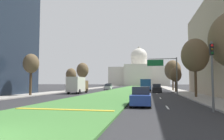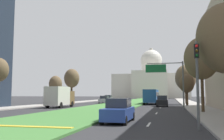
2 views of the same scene
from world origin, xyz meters
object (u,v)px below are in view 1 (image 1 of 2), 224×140
(street_tree_right_mid, at_px, (195,55))
(street_tree_right_distant, at_px, (173,70))
(sedan_distant, at_px, (108,87))
(sedan_lead_stopped, at_px, (141,97))
(street_tree_right_far, at_px, (176,75))
(traffic_light_near_right, at_px, (212,67))
(street_tree_left_distant, at_px, (83,70))
(street_tree_left_far, at_px, (71,75))
(box_truck_delivery, at_px, (78,85))
(street_tree_left_mid, at_px, (31,64))
(sedan_far_horizon, at_px, (109,86))
(city_bus, at_px, (146,84))
(sedan_midblock, at_px, (157,88))
(overhead_guide_sign, at_px, (166,68))
(capitol_building, at_px, (139,74))

(street_tree_right_mid, xyz_separation_m, street_tree_right_distant, (-0.38, 22.72, -0.72))
(sedan_distant, bearing_deg, street_tree_right_distant, -11.65)
(street_tree_right_distant, bearing_deg, sedan_lead_stopped, -101.53)
(sedan_lead_stopped, bearing_deg, street_tree_right_far, 75.95)
(traffic_light_near_right, distance_m, street_tree_left_distant, 43.90)
(street_tree_right_mid, relative_size, street_tree_left_far, 1.48)
(street_tree_right_far, xyz_separation_m, box_truck_delivery, (-19.61, -8.13, -2.12))
(traffic_light_near_right, distance_m, sedan_distant, 43.32)
(street_tree_left_mid, bearing_deg, box_truck_delivery, 59.67)
(street_tree_left_distant, bearing_deg, street_tree_left_far, -93.50)
(sedan_lead_stopped, bearing_deg, sedan_distant, 106.26)
(street_tree_left_mid, bearing_deg, street_tree_left_far, 91.01)
(sedan_far_horizon, height_order, city_bus, city_bus)
(traffic_light_near_right, xyz_separation_m, box_truck_delivery, (-18.36, 21.05, -1.64))
(sedan_far_horizon, xyz_separation_m, city_bus, (13.49, -17.42, 0.94))
(sedan_midblock, bearing_deg, street_tree_left_distant, 155.91)
(street_tree_left_distant, relative_size, sedan_lead_stopped, 1.83)
(street_tree_left_distant, xyz_separation_m, sedan_far_horizon, (4.24, 17.18, -4.73))
(sedan_far_horizon, bearing_deg, city_bus, -52.25)
(street_tree_right_mid, bearing_deg, street_tree_left_mid, -177.86)
(sedan_lead_stopped, relative_size, box_truck_delivery, 0.66)
(traffic_light_near_right, xyz_separation_m, sedan_distant, (-16.14, 40.12, -2.52))
(overhead_guide_sign, bearing_deg, capitol_building, 95.41)
(box_truck_delivery, bearing_deg, sedan_lead_stopped, -54.14)
(capitol_building, xyz_separation_m, box_truck_delivery, (-7.51, -95.79, -6.16))
(street_tree_right_mid, relative_size, sedan_far_horizon, 1.79)
(sedan_distant, bearing_deg, street_tree_right_mid, -55.61)
(city_bus, bearing_deg, street_tree_right_far, -50.30)
(street_tree_right_far, relative_size, sedan_lead_stopped, 1.28)
(street_tree_right_far, relative_size, sedan_far_horizon, 1.16)
(sedan_far_horizon, xyz_separation_m, box_truck_delivery, (0.43, -33.44, 0.84))
(street_tree_left_mid, relative_size, sedan_far_horizon, 1.44)
(capitol_building, distance_m, box_truck_delivery, 96.28)
(capitol_building, bearing_deg, street_tree_left_far, -98.28)
(box_truck_delivery, relative_size, city_bus, 0.58)
(street_tree_left_distant, distance_m, street_tree_right_distant, 24.58)
(capitol_building, height_order, box_truck_delivery, capitol_building)
(sedan_distant, bearing_deg, street_tree_left_distant, -157.77)
(capitol_building, relative_size, street_tree_left_distant, 4.88)
(capitol_building, relative_size, street_tree_right_far, 6.96)
(capitol_building, relative_size, sedan_far_horizon, 8.03)
(sedan_far_horizon, relative_size, city_bus, 0.43)
(street_tree_right_distant, bearing_deg, sedan_far_horizon, 138.46)
(city_bus, bearing_deg, street_tree_right_distant, -4.91)
(sedan_lead_stopped, height_order, sedan_midblock, sedan_midblock)
(street_tree_right_mid, xyz_separation_m, box_truck_delivery, (-20.27, 7.29, -4.33))
(sedan_far_horizon, bearing_deg, street_tree_left_distant, -103.86)
(traffic_light_near_right, xyz_separation_m, street_tree_right_far, (1.24, 29.18, 0.49))
(street_tree_right_mid, relative_size, street_tree_left_distant, 1.09)
(street_tree_right_distant, bearing_deg, sedan_midblock, -118.26)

